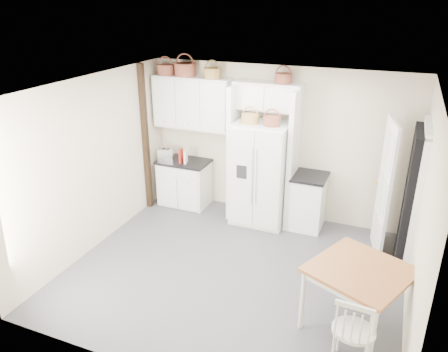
% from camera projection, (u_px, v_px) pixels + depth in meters
% --- Properties ---
extents(floor, '(4.50, 4.50, 0.00)m').
position_uv_depth(floor, '(234.00, 271.00, 6.19)').
color(floor, '#464646').
rests_on(floor, ground).
extents(ceiling, '(4.50, 4.50, 0.00)m').
position_uv_depth(ceiling, '(236.00, 88.00, 5.20)').
color(ceiling, white).
rests_on(ceiling, wall_back).
extents(wall_back, '(4.50, 0.00, 4.50)m').
position_uv_depth(wall_back, '(277.00, 143.00, 7.40)').
color(wall_back, beige).
rests_on(wall_back, floor).
extents(wall_left, '(0.00, 4.00, 4.00)m').
position_uv_depth(wall_left, '(94.00, 164.00, 6.49)').
color(wall_left, beige).
rests_on(wall_left, floor).
extents(wall_right, '(0.00, 4.00, 4.00)m').
position_uv_depth(wall_right, '(422.00, 219.00, 4.90)').
color(wall_right, beige).
rests_on(wall_right, floor).
extents(refrigerator, '(0.90, 0.72, 1.74)m').
position_uv_depth(refrigerator, '(261.00, 173.00, 7.28)').
color(refrigerator, silver).
rests_on(refrigerator, floor).
extents(base_cab_left, '(0.88, 0.56, 0.82)m').
position_uv_depth(base_cab_left, '(185.00, 183.00, 8.07)').
color(base_cab_left, white).
rests_on(base_cab_left, floor).
extents(base_cab_right, '(0.50, 0.61, 0.89)m').
position_uv_depth(base_cab_right, '(308.00, 202.00, 7.24)').
color(base_cab_right, white).
rests_on(base_cab_right, floor).
extents(dining_table, '(1.31, 1.31, 0.82)m').
position_uv_depth(dining_table, '(357.00, 299.00, 4.98)').
color(dining_table, brown).
rests_on(dining_table, floor).
extents(windsor_chair, '(0.47, 0.43, 0.91)m').
position_uv_depth(windsor_chair, '(354.00, 331.00, 4.45)').
color(windsor_chair, white).
rests_on(windsor_chair, floor).
extents(counter_left, '(0.92, 0.59, 0.04)m').
position_uv_depth(counter_left, '(184.00, 162.00, 7.90)').
color(counter_left, black).
rests_on(counter_left, base_cab_left).
extents(counter_right, '(0.54, 0.65, 0.04)m').
position_uv_depth(counter_right, '(310.00, 176.00, 7.07)').
color(counter_right, black).
rests_on(counter_right, base_cab_right).
extents(toaster, '(0.31, 0.22, 0.19)m').
position_uv_depth(toaster, '(166.00, 154.00, 7.95)').
color(toaster, silver).
rests_on(toaster, counter_left).
extents(cookbook_red, '(0.06, 0.17, 0.24)m').
position_uv_depth(cookbook_red, '(181.00, 156.00, 7.79)').
color(cookbook_red, maroon).
rests_on(cookbook_red, counter_left).
extents(cookbook_cream, '(0.07, 0.16, 0.24)m').
position_uv_depth(cookbook_cream, '(186.00, 157.00, 7.75)').
color(cookbook_cream, silver).
rests_on(cookbook_cream, counter_left).
extents(basket_upper_a, '(0.31, 0.31, 0.17)m').
position_uv_depth(basket_upper_a, '(166.00, 70.00, 7.53)').
color(basket_upper_a, brown).
rests_on(basket_upper_a, upper_cabinet).
extents(basket_upper_b, '(0.37, 0.37, 0.22)m').
position_uv_depth(basket_upper_b, '(185.00, 70.00, 7.39)').
color(basket_upper_b, brown).
rests_on(basket_upper_b, upper_cabinet).
extents(basket_upper_c, '(0.29, 0.29, 0.16)m').
position_uv_depth(basket_upper_c, '(212.00, 73.00, 7.22)').
color(basket_upper_c, olive).
rests_on(basket_upper_c, upper_cabinet).
extents(basket_bridge_b, '(0.27, 0.27, 0.15)m').
position_uv_depth(basket_bridge_b, '(283.00, 78.00, 6.80)').
color(basket_bridge_b, brown).
rests_on(basket_bridge_b, bridge_cabinet).
extents(basket_fridge_a, '(0.28, 0.28, 0.15)m').
position_uv_depth(basket_fridge_a, '(250.00, 119.00, 6.90)').
color(basket_fridge_a, olive).
rests_on(basket_fridge_a, refrigerator).
extents(basket_fridge_b, '(0.27, 0.27, 0.15)m').
position_uv_depth(basket_fridge_b, '(272.00, 121.00, 6.78)').
color(basket_fridge_b, brown).
rests_on(basket_fridge_b, refrigerator).
extents(upper_cabinet, '(1.40, 0.34, 0.90)m').
position_uv_depth(upper_cabinet, '(193.00, 103.00, 7.56)').
color(upper_cabinet, white).
rests_on(upper_cabinet, wall_back).
extents(bridge_cabinet, '(1.12, 0.34, 0.45)m').
position_uv_depth(bridge_cabinet, '(268.00, 96.00, 7.00)').
color(bridge_cabinet, white).
rests_on(bridge_cabinet, wall_back).
extents(fridge_panel_left, '(0.08, 0.60, 2.30)m').
position_uv_depth(fridge_panel_left, '(235.00, 152.00, 7.44)').
color(fridge_panel_left, white).
rests_on(fridge_panel_left, floor).
extents(fridge_panel_right, '(0.08, 0.60, 2.30)m').
position_uv_depth(fridge_panel_right, '(293.00, 160.00, 7.08)').
color(fridge_panel_right, white).
rests_on(fridge_panel_right, floor).
extents(trim_post, '(0.09, 0.09, 2.60)m').
position_uv_depth(trim_post, '(145.00, 139.00, 7.62)').
color(trim_post, black).
rests_on(trim_post, floor).
extents(doorway_void, '(0.18, 0.85, 2.05)m').
position_uv_depth(doorway_void, '(411.00, 203.00, 5.90)').
color(doorway_void, black).
rests_on(doorway_void, floor).
extents(door_slab, '(0.21, 0.79, 2.05)m').
position_uv_depth(door_slab, '(384.00, 189.00, 6.31)').
color(door_slab, white).
rests_on(door_slab, floor).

